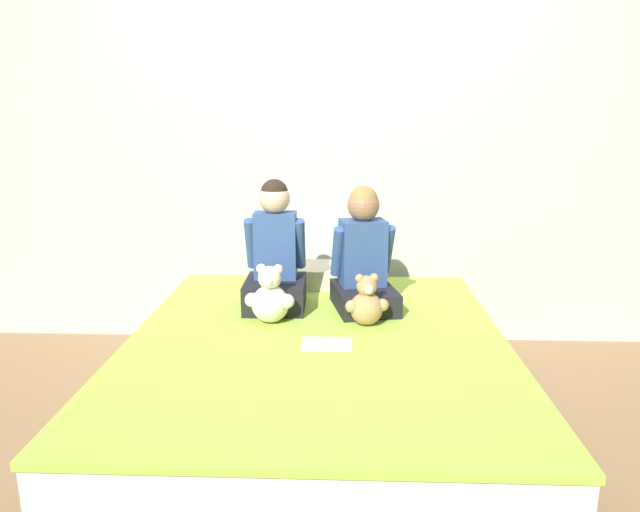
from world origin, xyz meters
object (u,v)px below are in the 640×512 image
Objects in this scene: teddy_bear_held_by_left_child at (270,298)px; pillow_at_headboard at (323,275)px; child_on_left at (275,258)px; child_on_right at (363,259)px; bed at (317,382)px; teddy_bear_held_by_right_child at (366,303)px; sign_card at (327,344)px.

teddy_bear_held_by_left_child is 0.56× the size of pillow_at_headboard.
child_on_right is (0.44, 0.01, -0.00)m from child_on_left.
teddy_bear_held_by_right_child is (0.22, 0.16, 0.32)m from bed.
bed is 6.99× the size of teddy_bear_held_by_left_child.
bed is 0.41m from teddy_bear_held_by_right_child.
teddy_bear_held_by_right_child is (0.44, -0.02, -0.02)m from teddy_bear_held_by_left_child.
pillow_at_headboard is at bearing 74.55° from teddy_bear_held_by_left_child.
child_on_left reaches higher than pillow_at_headboard.
sign_card reaches higher than bed.
teddy_bear_held_by_left_child is (-0.23, 0.17, 0.33)m from bed.
child_on_right is 0.51m from teddy_bear_held_by_left_child.
teddy_bear_held_by_right_child is 1.15× the size of sign_card.
bed is 0.65m from child_on_right.
child_on_right is 2.51× the size of teddy_bear_held_by_right_child.
bed is 9.24× the size of sign_card.
child_on_right is 2.89× the size of sign_card.
teddy_bear_held_by_left_child reaches higher than bed.
child_on_left reaches higher than teddy_bear_held_by_right_child.
child_on_left is 2.30× the size of teddy_bear_held_by_left_child.
teddy_bear_held_by_right_child reaches higher than bed.
child_on_left is 0.44m from child_on_right.
sign_card is at bearing -62.56° from bed.
sign_card is (-0.17, -0.50, -0.24)m from child_on_right.
pillow_at_headboard is at bearing 90.00° from bed.
child_on_right reaches higher than teddy_bear_held_by_left_child.
sign_card is at bearing -39.60° from teddy_bear_held_by_left_child.
teddy_bear_held_by_left_child is at bearing -109.93° from pillow_at_headboard.
pillow_at_headboard is (-0.22, 0.64, -0.05)m from teddy_bear_held_by_right_child.
teddy_bear_held_by_left_child is at bearing 142.17° from bed.
child_on_left is 1.28× the size of pillow_at_headboard.
child_on_left reaches higher than bed.
child_on_left reaches higher than child_on_right.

